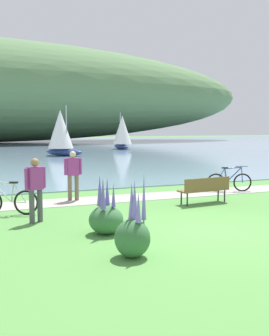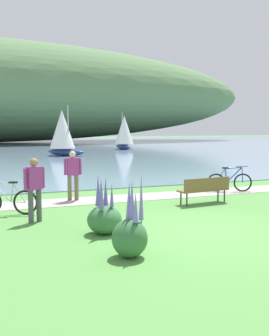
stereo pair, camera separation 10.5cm
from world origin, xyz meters
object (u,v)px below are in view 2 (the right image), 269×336
Objects in this scene: bicycle_beside_path at (7,201)px; bicycle_leaning_near_bench at (229,182)px; sailboat_far_off at (124,132)px; person_at_shoreline at (73,172)px; sailboat_mid_bay at (63,132)px; person_on_the_grass at (34,186)px; park_bench_near_camera at (205,188)px.

bicycle_leaning_near_bench is at bearing 7.89° from bicycle_beside_path.
sailboat_far_off is at bearing 77.96° from bicycle_leaning_near_bench.
bicycle_leaning_near_bench is at bearing -102.04° from sailboat_far_off.
person_at_shoreline is 31.87m from sailboat_far_off.
bicycle_leaning_near_bench is 0.38× the size of sailboat_mid_bay.
person_at_shoreline is at bearing 59.10° from person_on_the_grass.
person_at_shoreline reaches higher than bicycle_leaning_near_bench.
sailboat_far_off is (12.46, 29.32, 1.03)m from person_at_shoreline.
bicycle_beside_path is at bearing -115.55° from sailboat_far_off.
bicycle_leaning_near_bench is 0.98× the size of person_on_the_grass.
bicycle_leaning_near_bench is at bearing -3.12° from person_at_shoreline.
bicycle_beside_path is 0.96× the size of person_on_the_grass.
bicycle_leaning_near_bench reaches higher than park_bench_near_camera.
bicycle_leaning_near_bench is (2.23, 1.82, -0.12)m from park_bench_near_camera.
bicycle_leaning_near_bench is 0.98× the size of person_at_shoreline.
person_at_shoreline is at bearing -113.03° from sailboat_far_off.
sailboat_far_off is at bearing 74.79° from park_bench_near_camera.
park_bench_near_camera is at bearing -28.84° from person_at_shoreline.
sailboat_far_off is at bearing 66.25° from person_on_the_grass.
sailboat_mid_bay is at bearing 79.63° from person_at_shoreline.
park_bench_near_camera is at bearing 6.13° from person_on_the_grass.
sailboat_mid_bay is at bearing -137.74° from sailboat_far_off.
sailboat_mid_bay is at bearing 77.05° from person_on_the_grass.
person_on_the_grass reaches higher than bicycle_beside_path.
person_on_the_grass is at bearing -63.69° from bicycle_beside_path.
bicycle_beside_path is at bearing 173.95° from park_bench_near_camera.
sailboat_mid_bay reaches higher than park_bench_near_camera.
sailboat_mid_bay is 1.05× the size of sailboat_far_off.
person_at_shoreline and person_on_the_grass have the same top height.
person_on_the_grass reaches higher than park_bench_near_camera.
person_on_the_grass is 24.99m from sailboat_mid_bay.
person_at_shoreline is 21.97m from sailboat_mid_bay.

